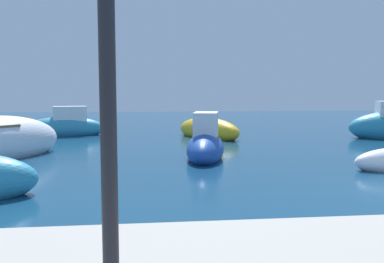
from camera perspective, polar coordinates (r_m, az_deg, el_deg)
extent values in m
ellipsoid|color=#1E479E|center=(13.57, 1.86, -2.43)|extent=(1.88, 3.64, 1.08)
cube|color=white|center=(13.77, 1.94, 0.86)|extent=(1.03, 1.49, 0.87)
ellipsoid|color=teal|center=(21.63, -17.27, 0.35)|extent=(4.20, 2.10, 1.21)
cube|color=white|center=(21.58, -16.47, 2.34)|extent=(1.74, 1.13, 0.76)
ellipsoid|color=gold|center=(19.76, 2.22, 0.15)|extent=(3.25, 4.37, 1.23)
cube|color=brown|center=(19.73, 2.22, 1.34)|extent=(1.37, 1.27, 0.08)
cylinder|color=black|center=(3.01, -11.66, 12.24)|extent=(0.12, 0.12, 4.01)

